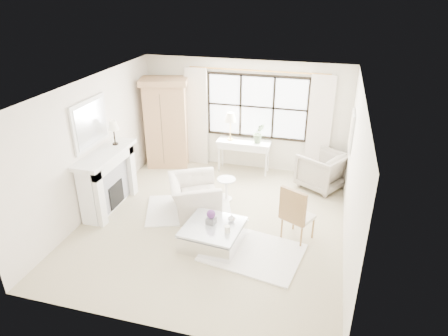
{
  "coord_description": "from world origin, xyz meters",
  "views": [
    {
      "loc": [
        1.97,
        -6.4,
        4.38
      ],
      "look_at": [
        0.17,
        0.2,
        1.12
      ],
      "focal_mm": 32.0,
      "sensor_mm": 36.0,
      "label": 1
    }
  ],
  "objects": [
    {
      "name": "pillar_candle",
      "position": [
        0.5,
        -0.79,
        0.44
      ],
      "size": [
        0.1,
        0.1,
        0.12
      ],
      "primitive_type": "cylinder",
      "color": "white",
      "rests_on": "coffee_table"
    },
    {
      "name": "curtain_rod",
      "position": [
        0.3,
        2.67,
        2.47
      ],
      "size": [
        3.3,
        0.04,
        0.04
      ],
      "primitive_type": "cylinder",
      "rotation": [
        0.0,
        1.57,
        0.0
      ],
      "color": "#C38B43",
      "rests_on": "wall_back"
    },
    {
      "name": "console_lamp",
      "position": [
        -0.28,
        2.45,
        1.36
      ],
      "size": [
        0.28,
        0.28,
        0.69
      ],
      "color": "#C29243",
      "rests_on": "console_table"
    },
    {
      "name": "window_frame",
      "position": [
        0.3,
        2.72,
        1.6
      ],
      "size": [
        2.5,
        0.04,
        1.5
      ],
      "primitive_type": null,
      "color": "black",
      "rests_on": "wall_back"
    },
    {
      "name": "fireplace",
      "position": [
        -2.27,
        0.0,
        0.65
      ],
      "size": [
        0.58,
        1.66,
        1.26
      ],
      "color": "white",
      "rests_on": "ground"
    },
    {
      "name": "side_table",
      "position": [
        0.02,
        0.94,
        0.33
      ],
      "size": [
        0.4,
        0.4,
        0.51
      ],
      "color": "white",
      "rests_on": "floor"
    },
    {
      "name": "mantel_lamp",
      "position": [
        -2.23,
        0.42,
        1.65
      ],
      "size": [
        0.22,
        0.22,
        0.51
      ],
      "color": "black",
      "rests_on": "fireplace"
    },
    {
      "name": "coffee_vase",
      "position": [
        0.49,
        -0.45,
        0.45
      ],
      "size": [
        0.18,
        0.18,
        0.14
      ],
      "primitive_type": "imported",
      "rotation": [
        0.0,
        0.0,
        0.38
      ],
      "color": "silver",
      "rests_on": "coffee_table"
    },
    {
      "name": "coffee_table",
      "position": [
        0.2,
        -0.67,
        0.18
      ],
      "size": [
        1.09,
        1.09,
        0.38
      ],
      "rotation": [
        0.0,
        0.0,
        -0.1
      ],
      "color": "silver",
      "rests_on": "floor"
    },
    {
      "name": "club_armchair",
      "position": [
        -0.49,
        0.3,
        0.36
      ],
      "size": [
        1.37,
        1.43,
        0.72
      ],
      "primitive_type": "imported",
      "rotation": [
        0.0,
        0.0,
        2.03
      ],
      "color": "beige",
      "rests_on": "floor"
    },
    {
      "name": "orchid_plant",
      "position": [
        0.42,
        2.43,
        1.05
      ],
      "size": [
        0.33,
        0.3,
        0.5
      ],
      "primitive_type": "imported",
      "rotation": [
        0.0,
        0.0,
        0.34
      ],
      "color": "#57704A",
      "rests_on": "console_table"
    },
    {
      "name": "planter_box",
      "position": [
        0.15,
        -0.61,
        0.44
      ],
      "size": [
        0.18,
        0.18,
        0.12
      ],
      "primitive_type": "cube",
      "rotation": [
        0.0,
        0.0,
        -0.15
      ],
      "color": "slate",
      "rests_on": "coffee_table"
    },
    {
      "name": "rug_right",
      "position": [
        0.96,
        -0.77,
        0.02
      ],
      "size": [
        1.85,
        1.51,
        0.03
      ],
      "primitive_type": "cube",
      "rotation": [
        0.0,
        0.0,
        -0.17
      ],
      "color": "white",
      "rests_on": "floor"
    },
    {
      "name": "wall_back",
      "position": [
        0.0,
        2.75,
        1.35
      ],
      "size": [
        5.0,
        0.0,
        5.0
      ],
      "primitive_type": "plane",
      "rotation": [
        1.57,
        0.0,
        0.0
      ],
      "color": "white",
      "rests_on": "ground"
    },
    {
      "name": "art_canvas",
      "position": [
        2.45,
        1.7,
        1.55
      ],
      "size": [
        0.01,
        0.52,
        0.72
      ],
      "primitive_type": "cube",
      "color": "#C3B597",
      "rests_on": "wall_right"
    },
    {
      "name": "armoire",
      "position": [
        -1.89,
        2.32,
        1.14
      ],
      "size": [
        1.26,
        0.96,
        2.24
      ],
      "rotation": [
        0.0,
        0.0,
        0.26
      ],
      "color": "tan",
      "rests_on": "floor"
    },
    {
      "name": "curtain_left",
      "position": [
        -1.2,
        2.65,
        1.24
      ],
      "size": [
        0.55,
        0.1,
        2.47
      ],
      "primitive_type": "cube",
      "color": "silver",
      "rests_on": "ground"
    },
    {
      "name": "floor",
      "position": [
        0.0,
        0.0,
        0.0
      ],
      "size": [
        5.5,
        5.5,
        0.0
      ],
      "primitive_type": "plane",
      "color": "#BAAD8A",
      "rests_on": "ground"
    },
    {
      "name": "rug_left",
      "position": [
        -0.62,
        0.31,
        0.02
      ],
      "size": [
        2.04,
        1.74,
        0.03
      ],
      "primitive_type": "cube",
      "rotation": [
        0.0,
        0.0,
        0.35
      ],
      "color": "white",
      "rests_on": "floor"
    },
    {
      "name": "wingback_chair",
      "position": [
        1.97,
        2.09,
        0.42
      ],
      "size": [
        1.26,
        1.25,
        0.85
      ],
      "primitive_type": "imported",
      "rotation": [
        0.0,
        0.0,
        -2.12
      ],
      "color": "#A59A8B",
      "rests_on": "floor"
    },
    {
      "name": "wall_left",
      "position": [
        -2.5,
        0.0,
        1.35
      ],
      "size": [
        0.0,
        5.5,
        5.5
      ],
      "primitive_type": "plane",
      "rotation": [
        1.57,
        0.0,
        1.57
      ],
      "color": "silver",
      "rests_on": "ground"
    },
    {
      "name": "wall_front",
      "position": [
        0.0,
        -2.75,
        1.35
      ],
      "size": [
        5.0,
        0.0,
        5.0
      ],
      "primitive_type": "plane",
      "rotation": [
        -1.57,
        0.0,
        0.0
      ],
      "color": "silver",
      "rests_on": "ground"
    },
    {
      "name": "window_pane",
      "position": [
        0.3,
        2.73,
        1.6
      ],
      "size": [
        2.4,
        0.02,
        1.5
      ],
      "primitive_type": "cube",
      "color": "silver",
      "rests_on": "wall_back"
    },
    {
      "name": "mirror_glass",
      "position": [
        -2.44,
        0.0,
        1.84
      ],
      "size": [
        0.02,
        1.0,
        0.8
      ],
      "primitive_type": "cube",
      "color": "silver",
      "rests_on": "wall_left"
    },
    {
      "name": "planter_flowers",
      "position": [
        0.15,
        -0.61,
        0.58
      ],
      "size": [
        0.16,
        0.16,
        0.16
      ],
      "primitive_type": "sphere",
      "color": "#562A6A",
      "rests_on": "planter_box"
    },
    {
      "name": "wall_right",
      "position": [
        2.5,
        0.0,
        1.35
      ],
      "size": [
        0.0,
        5.5,
        5.5
      ],
      "primitive_type": "plane",
      "rotation": [
        1.57,
        0.0,
        -1.57
      ],
      "color": "silver",
      "rests_on": "ground"
    },
    {
      "name": "mirror_frame",
      "position": [
        -2.47,
        0.0,
        1.84
      ],
      "size": [
        0.05,
        1.15,
        0.95
      ],
      "primitive_type": "cube",
      "color": "silver",
      "rests_on": "wall_left"
    },
    {
      "name": "ceiling",
      "position": [
        0.0,
        0.0,
        2.7
      ],
      "size": [
        5.5,
        5.5,
        0.0
      ],
      "primitive_type": "plane",
      "rotation": [
        3.14,
        0.0,
        0.0
      ],
      "color": "white",
      "rests_on": "ground"
    },
    {
      "name": "curtain_right",
      "position": [
        1.8,
        2.65,
        1.24
      ],
      "size": [
        0.55,
        0.1,
        2.47
      ],
      "primitive_type": "cube",
      "color": "silver",
      "rests_on": "ground"
    },
    {
      "name": "console_table",
      "position": [
        0.06,
        2.45,
        0.4
      ],
      "size": [
        1.31,
        0.47,
        0.8
      ],
      "rotation": [
        0.0,
        0.0,
        -0.01
      ],
      "color": "white",
      "rests_on": "floor"
    },
    {
      "name": "art_frame",
      "position": [
        2.47,
        1.7,
        1.55
      ],
      "size": [
        0.04,
        0.62,
        0.82
      ],
      "primitive_type": "cube",
      "color": "silver",
      "rests_on": "wall_right"
    },
    {
      "name": "french_chair",
      "position": [
        1.64,
        -0.13,
        0.31
      ],
      "size": [
        0.65,
        0.65,
        1.08
      ],
      "rotation": [
        0.0,
        0.0,
        2.67
      ],
      "color": "#9B7241",
      "rests_on": "floor"
    }
  ]
}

